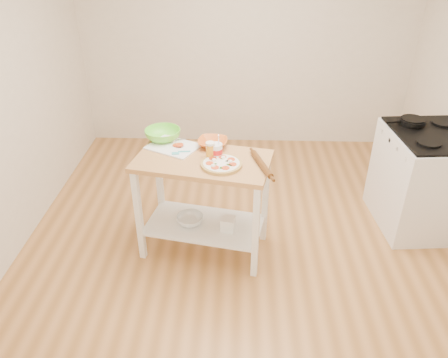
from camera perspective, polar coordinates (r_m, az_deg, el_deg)
room_shell at (r=3.25m, az=3.35°, el=9.33°), size 4.04×4.54×2.74m
prep_island at (r=3.60m, az=-2.72°, el=-0.96°), size 1.16×0.78×0.90m
gas_stove at (r=4.42m, az=24.60°, el=-0.05°), size 0.78×0.89×1.11m
skillet at (r=4.31m, az=23.32°, el=6.97°), size 0.37×0.23×0.03m
pizza at (r=3.37m, az=-0.35°, el=1.99°), size 0.32×0.32×0.05m
cutting_board at (r=3.68m, az=-6.62°, el=4.28°), size 0.49×0.45×0.04m
spatula at (r=3.55m, az=-5.74°, el=3.49°), size 0.15×0.06×0.01m
knife at (r=3.75m, az=-7.66°, el=4.93°), size 0.27×0.09×0.01m
orange_bowl at (r=3.66m, az=-1.49°, el=4.73°), size 0.27×0.27×0.06m
green_bowl at (r=3.80m, az=-7.99°, el=5.75°), size 0.41×0.41×0.10m
beer_pint at (r=3.44m, az=-1.80°, el=3.74°), size 0.07×0.07×0.14m
yogurt_tub at (r=3.47m, az=-1.02°, el=3.72°), size 0.10×0.10×0.21m
rolling_pin at (r=3.36m, az=4.93°, el=1.96°), size 0.16×0.39×0.05m
shelf_glass_bowl at (r=3.81m, az=-4.47°, el=-5.32°), size 0.24×0.24×0.07m
shelf_bin at (r=3.72m, az=0.55°, el=-5.86°), size 0.13×0.13×0.11m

